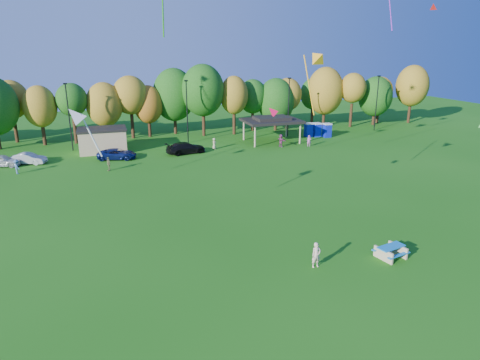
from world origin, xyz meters
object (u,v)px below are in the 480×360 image
object	(u,v)px
car_c	(117,154)
car_d	(186,148)
car_a	(2,161)
car_b	(28,159)
picnic_table	(391,251)
kite_flyer	(316,255)
porta_potties	(317,130)

from	to	relation	value
car_c	car_d	bearing A→B (deg)	-74.38
car_a	car_b	distance (m)	2.87
car_a	car_c	size ratio (longest dim) A/B	0.89
car_c	car_d	xyz separation A→B (m)	(8.87, 0.29, 0.10)
picnic_table	kite_flyer	size ratio (longest dim) A/B	1.33
picnic_table	car_b	distance (m)	43.15
kite_flyer	car_a	bearing A→B (deg)	123.09
car_a	kite_flyer	bearing A→B (deg)	-130.44
picnic_table	car_d	xyz separation A→B (m)	(-7.53, 33.31, 0.27)
kite_flyer	car_c	bearing A→B (deg)	105.66
kite_flyer	car_b	distance (m)	39.68
car_a	car_c	distance (m)	13.18
picnic_table	car_a	size ratio (longest dim) A/B	0.53
picnic_table	car_c	xyz separation A→B (m)	(-16.40, 33.02, 0.17)
kite_flyer	car_b	bearing A→B (deg)	119.49
car_b	car_d	size ratio (longest dim) A/B	0.78
car_a	car_d	size ratio (longest dim) A/B	0.81
picnic_table	car_c	size ratio (longest dim) A/B	0.47
picnic_table	car_b	xyz separation A→B (m)	(-26.70, 33.90, 0.18)
picnic_table	car_d	bearing A→B (deg)	90.02
porta_potties	car_c	xyz separation A→B (m)	(-30.70, -4.76, -0.43)
porta_potties	kite_flyer	xyz separation A→B (m)	(-19.72, -37.37, -0.24)
kite_flyer	car_c	size ratio (longest dim) A/B	0.36
car_b	kite_flyer	bearing A→B (deg)	-129.24
porta_potties	car_b	size ratio (longest dim) A/B	0.91
porta_potties	car_d	xyz separation A→B (m)	(-21.83, -4.47, -0.34)
porta_potties	picnic_table	size ratio (longest dim) A/B	1.65
car_a	car_d	xyz separation A→B (m)	(22.03, -0.28, 0.04)
car_d	picnic_table	bearing A→B (deg)	-178.57
kite_flyer	picnic_table	bearing A→B (deg)	-7.25
picnic_table	car_d	world-z (taller)	car_d
porta_potties	car_a	distance (m)	44.07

